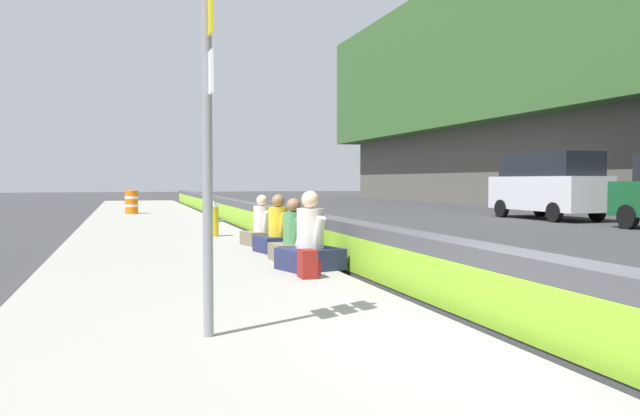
% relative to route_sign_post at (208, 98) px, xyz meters
% --- Properties ---
extents(ground_plane, '(160.00, 160.00, 0.00)m').
position_rel_route_sign_post_xyz_m(ground_plane, '(-0.82, -2.84, -2.23)').
color(ground_plane, '#353538').
rests_on(ground_plane, ground).
extents(sidewalk_strip, '(80.00, 4.40, 0.14)m').
position_rel_route_sign_post_xyz_m(sidewalk_strip, '(-0.82, -0.19, -2.16)').
color(sidewalk_strip, gray).
rests_on(sidewalk_strip, ground_plane).
extents(jersey_barrier, '(76.00, 0.45, 0.85)m').
position_rel_route_sign_post_xyz_m(jersey_barrier, '(-0.82, -2.83, -1.81)').
color(jersey_barrier, '#47474C').
rests_on(jersey_barrier, ground_plane).
extents(route_sign_post, '(0.44, 0.09, 3.60)m').
position_rel_route_sign_post_xyz_m(route_sign_post, '(0.00, 0.00, 0.00)').
color(route_sign_post, gray).
rests_on(route_sign_post, sidewalk_strip).
extents(fire_hydrant, '(0.26, 0.46, 0.88)m').
position_rel_route_sign_post_xyz_m(fire_hydrant, '(10.11, -1.37, -1.65)').
color(fire_hydrant, gold).
rests_on(fire_hydrant, sidewalk_strip).
extents(seated_person_foreground, '(0.95, 1.04, 1.22)m').
position_rel_route_sign_post_xyz_m(seated_person_foreground, '(3.82, -2.03, -1.71)').
color(seated_person_foreground, '#23284C').
rests_on(seated_person_foreground, sidewalk_strip).
extents(seated_person_middle, '(0.69, 0.79, 1.07)m').
position_rel_route_sign_post_xyz_m(seated_person_middle, '(5.03, -2.08, -1.76)').
color(seated_person_middle, '#706651').
rests_on(seated_person_middle, sidewalk_strip).
extents(seated_person_rear, '(0.83, 0.92, 1.11)m').
position_rel_route_sign_post_xyz_m(seated_person_rear, '(6.35, -2.11, -1.75)').
color(seated_person_rear, '#23284C').
rests_on(seated_person_rear, sidewalk_strip).
extents(seated_person_far, '(0.80, 0.89, 1.07)m').
position_rel_route_sign_post_xyz_m(seated_person_far, '(7.75, -2.08, -1.76)').
color(seated_person_far, '#706651').
rests_on(seated_person_far, sidewalk_strip).
extents(backpack, '(0.32, 0.28, 0.40)m').
position_rel_route_sign_post_xyz_m(backpack, '(3.00, -1.76, -1.90)').
color(backpack, maroon).
rests_on(backpack, sidewalk_strip).
extents(construction_barrel, '(0.54, 0.54, 0.95)m').
position_rel_route_sign_post_xyz_m(construction_barrel, '(21.69, 0.46, -1.61)').
color(construction_barrel, orange).
rests_on(construction_barrel, sidewalk_strip).
extents(parked_car_fourth, '(5.14, 2.19, 2.56)m').
position_rel_route_sign_post_xyz_m(parked_car_fourth, '(15.54, -14.96, -0.88)').
color(parked_car_fourth, silver).
rests_on(parked_car_fourth, ground_plane).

